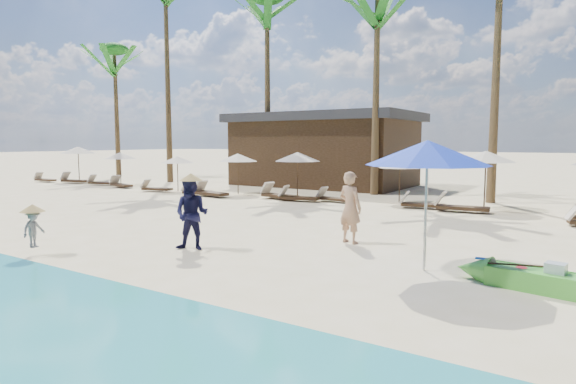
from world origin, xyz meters
The scene contains 30 objects.
ground centered at (0.00, 0.00, 0.00)m, with size 240.00×240.00×0.00m, color beige.
wet_sand_strip centered at (0.00, -5.00, 0.00)m, with size 240.00×4.50×0.01m, color tan.
tourist centered at (0.65, 3.11, 0.94)m, with size 0.68×0.45×1.87m, color tan.
vendor_green centered at (-2.25, 0.29, 0.88)m, with size 0.86×0.67×1.76m, color #151437.
vendor_yellow centered at (-4.94, -2.12, 0.63)m, with size 0.58×0.33×0.90m, color gray.
blue_umbrella centered at (3.11, 1.48, 2.41)m, with size 2.48×2.48×2.67m.
resort_parasol_0 centered at (-22.99, 11.08, 2.08)m, with size 2.24×2.24×2.30m.
lounger_0_left centered at (-24.50, 9.55, 0.19)m, with size 1.71×0.61×0.57m.
lounger_0_right centered at (-21.95, 9.97, 0.21)m, with size 1.97×0.99×0.64m.
resort_parasol_1 centered at (-18.30, 10.74, 1.79)m, with size 1.93×1.93×1.99m.
lounger_1_left centered at (-19.38, 10.04, 0.19)m, with size 1.75×0.91×0.57m.
lounger_1_right centered at (-17.12, 9.76, 0.20)m, with size 1.86×0.88×0.61m.
resort_parasol_2 centered at (-12.96, 10.26, 1.67)m, with size 1.80×1.80×1.86m.
lounger_2_left centered at (-13.63, 9.26, 0.19)m, with size 1.78×0.92×0.58m.
resort_parasol_3 centered at (-9.24, 10.77, 1.84)m, with size 1.98×1.98×2.04m.
lounger_3_left centered at (-10.40, 9.05, 0.21)m, with size 1.86×0.69×0.62m.
lounger_3_right centered at (-9.68, 9.14, 0.22)m, with size 2.05×0.93×0.67m.
resort_parasol_4 centered at (-5.51, 10.46, 1.95)m, with size 2.10×2.10×2.17m.
lounger_4_left centered at (-6.32, 10.03, 0.22)m, with size 2.05×0.94×0.67m.
lounger_4_right centered at (-5.16, 9.83, 0.20)m, with size 1.88×0.89×0.61m.
resort_parasol_5 centered at (-1.15, 11.76, 1.69)m, with size 1.82×1.82×1.88m.
lounger_5_left centered at (-3.69, 10.48, 0.19)m, with size 1.73×0.69×0.57m.
resort_parasol_6 centered at (2.32, 11.70, 2.06)m, with size 2.22×2.22×2.29m.
lounger_6_left centered at (0.14, 10.51, 0.20)m, with size 1.80×0.87×0.59m.
lounger_6_right centered at (1.68, 10.36, 0.22)m, with size 2.03×0.83×0.67m.
palm_0 centered at (-24.62, 15.48, 8.11)m, with size 2.08×2.08×9.90m.
palm_1 centered at (-17.59, 14.06, 10.82)m, with size 2.08×2.08×13.60m.
palm_2 centered at (-10.45, 15.08, 9.18)m, with size 2.08×2.08×11.33m.
palm_3 centered at (-3.36, 14.27, 8.58)m, with size 2.08×2.08×10.52m.
pavilion_west centered at (-8.00, 17.50, 2.19)m, with size 10.80×6.60×4.30m.
Camera 1 is at (6.01, -8.15, 2.64)m, focal length 30.00 mm.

